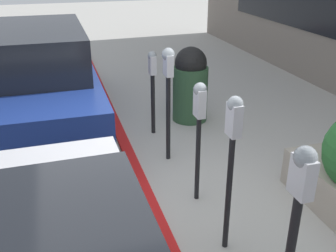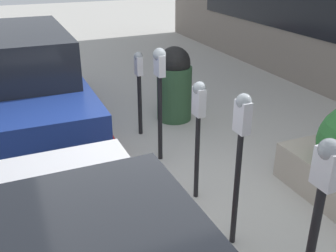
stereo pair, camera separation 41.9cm
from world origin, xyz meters
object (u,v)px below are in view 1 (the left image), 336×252
parking_meter_fourth (168,79)px  parked_car_middle (29,76)px  parking_meter_farthest (153,79)px  trash_bin (190,84)px  parking_meter_second (232,144)px  parking_meter_nearest (296,213)px  parking_meter_middle (199,116)px

parking_meter_fourth → parked_car_middle: size_ratio=0.33×
parking_meter_farthest → trash_bin: size_ratio=1.05×
parking_meter_second → parking_meter_farthest: size_ratio=1.19×
parked_car_middle → trash_bin: parked_car_middle is taller
parking_meter_nearest → parking_meter_farthest: bearing=0.0°
parking_meter_middle → trash_bin: parking_meter_middle is taller
parking_meter_second → parked_car_middle: bearing=26.8°
parking_meter_nearest → parking_meter_second: size_ratio=1.01×
parking_meter_middle → trash_bin: size_ratio=1.13×
parking_meter_nearest → parking_meter_fourth: (2.86, 0.02, 0.05)m
parking_meter_farthest → parked_car_middle: size_ratio=0.28×
trash_bin → parking_meter_nearest: bearing=169.9°
parking_meter_second → parked_car_middle: (3.60, 1.82, -0.28)m
parking_meter_farthest → parked_car_middle: (0.84, 1.81, -0.05)m
parking_meter_second → trash_bin: 3.24m
parking_meter_second → parking_meter_middle: (0.85, -0.02, -0.08)m
parking_meter_second → trash_bin: (3.11, -0.73, -0.49)m
parking_meter_middle → parking_meter_farthest: (1.91, 0.03, -0.15)m
parking_meter_nearest → trash_bin: (4.11, -0.73, -0.47)m
parked_car_middle → parking_meter_nearest: bearing=-158.7°
parking_meter_fourth → parking_meter_farthest: bearing=-1.1°
parking_meter_middle → parking_meter_fourth: size_ratio=0.91×
parking_meter_second → parking_meter_fourth: bearing=0.8°
parking_meter_middle → parking_meter_fourth: 1.03m
parking_meter_second → parking_meter_farthest: (2.76, 0.01, -0.23)m
parking_meter_middle → trash_bin: bearing=-17.4°
parking_meter_second → trash_bin: bearing=-13.1°
parking_meter_nearest → parking_meter_middle: (1.84, -0.02, -0.06)m
parked_car_middle → trash_bin: size_ratio=3.74×
parking_meter_nearest → parking_meter_farthest: size_ratio=1.21×
parking_meter_nearest → trash_bin: bearing=-10.1°
parking_meter_nearest → parking_meter_farthest: (3.75, 0.00, -0.20)m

